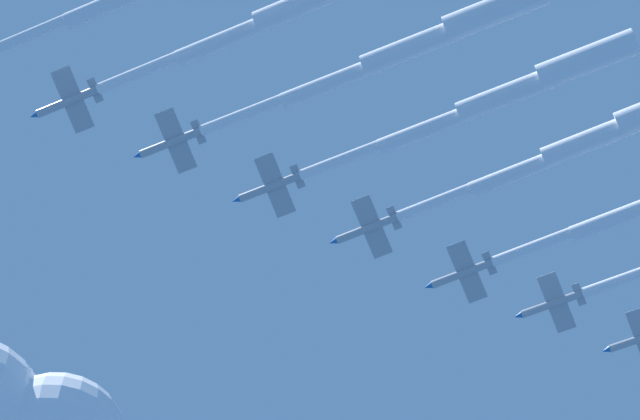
% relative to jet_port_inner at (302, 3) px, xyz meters
% --- Properties ---
extents(jet_port_inner, '(48.63, 33.10, 4.47)m').
position_rel_jet_port_inner_xyz_m(jet_port_inner, '(0.00, 0.00, 0.00)').
color(jet_port_inner, '#9EA3AD').
extents(jet_starboard_inner, '(49.81, 33.38, 4.38)m').
position_rel_jet_port_inner_xyz_m(jet_starboard_inner, '(-14.46, -3.81, 0.66)').
color(jet_starboard_inner, '#9EA3AD').
extents(jet_port_mid, '(48.71, 32.99, 4.47)m').
position_rel_jet_port_inner_xyz_m(jet_port_mid, '(-27.40, -8.03, -0.16)').
color(jet_port_mid, '#9EA3AD').
extents(jet_starboard_mid, '(45.61, 31.90, 4.45)m').
position_rel_jet_port_inner_xyz_m(jet_starboard_mid, '(-39.07, -12.69, -0.45)').
color(jet_starboard_mid, '#9EA3AD').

